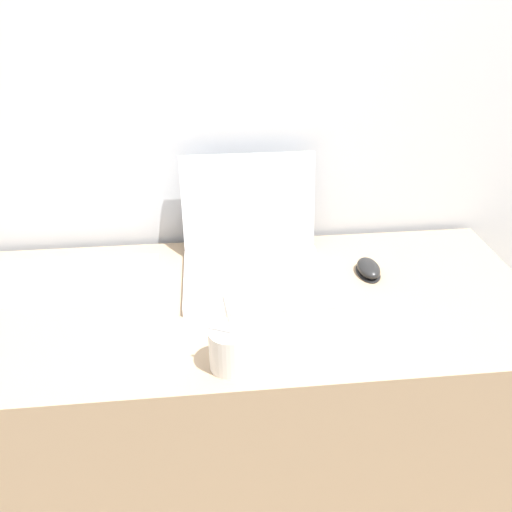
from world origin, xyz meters
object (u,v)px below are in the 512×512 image
at_px(external_keyboard, 71,280).
at_px(laptop, 252,249).
at_px(drink_cup, 229,348).
at_px(computer_mouse, 368,269).

bearing_deg(external_keyboard, laptop, 3.38).
bearing_deg(drink_cup, external_keyboard, 139.07).
relative_size(laptop, drink_cup, 1.90).
relative_size(laptop, external_keyboard, 0.84).
distance_m(laptop, computer_mouse, 0.29).
xyz_separation_m(drink_cup, external_keyboard, (-0.37, 0.32, -0.04)).
relative_size(drink_cup, external_keyboard, 0.44).
bearing_deg(external_keyboard, drink_cup, -40.93).
xyz_separation_m(laptop, drink_cup, (-0.08, -0.35, -0.01)).
height_order(computer_mouse, external_keyboard, computer_mouse).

